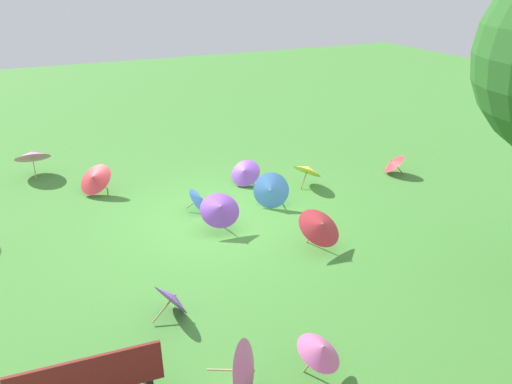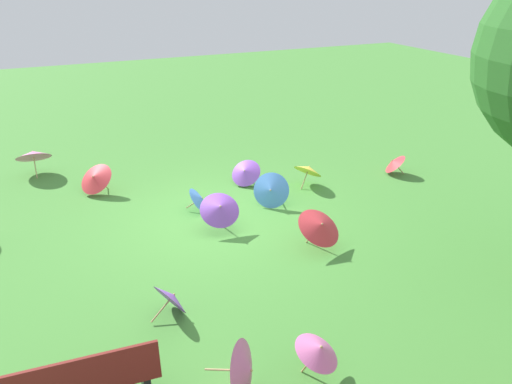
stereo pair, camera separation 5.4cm
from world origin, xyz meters
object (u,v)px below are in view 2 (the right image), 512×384
at_px(parasol_purple_0, 245,172).
at_px(parasol_pink_4, 246,370).
at_px(parasol_blue_0, 200,199).
at_px(parasol_purple_1, 220,208).
at_px(parasol_pink_3, 33,154).
at_px(parasol_purple_2, 172,297).
at_px(park_bench, 86,383).
at_px(parasol_red_0, 95,178).
at_px(parasol_red_4, 320,226).
at_px(parasol_blue_2, 271,190).
at_px(parasol_yellow_0, 308,169).
at_px(parasol_pink_0, 319,350).
at_px(parasol_red_2, 394,162).

distance_m(parasol_purple_0, parasol_pink_4, 6.40).
relative_size(parasol_blue_0, parasol_purple_1, 0.83).
height_order(parasol_pink_3, parasol_purple_2, parasol_pink_3).
distance_m(park_bench, parasol_red_0, 6.41).
bearing_deg(parasol_purple_0, parasol_purple_2, 54.04).
height_order(park_bench, parasol_red_4, park_bench).
bearing_deg(parasol_pink_4, parasol_purple_1, -106.77).
bearing_deg(park_bench, parasol_red_0, -99.19).
relative_size(parasol_purple_1, parasol_blue_2, 0.98).
bearing_deg(parasol_blue_2, park_bench, 43.82).
xyz_separation_m(parasol_red_0, parasol_pink_3, (1.16, -1.81, 0.14)).
distance_m(parasol_pink_3, parasol_yellow_0, 6.62).
bearing_deg(parasol_red_0, park_bench, 80.81).
distance_m(parasol_red_0, parasol_pink_0, 7.07).
bearing_deg(parasol_pink_3, parasol_pink_0, 107.66).
relative_size(parasol_purple_0, parasol_red_4, 0.91).
relative_size(parasol_blue_2, parasol_pink_4, 1.16).
distance_m(parasol_red_2, parasol_red_4, 4.27).
relative_size(parasol_blue_0, parasol_yellow_0, 0.81).
bearing_deg(parasol_red_2, parasol_red_0, -14.80).
distance_m(parasol_red_2, parasol_pink_3, 8.74).
bearing_deg(parasol_pink_0, parasol_purple_1, -93.96).
height_order(parasol_purple_1, parasol_blue_2, parasol_purple_1).
bearing_deg(parasol_pink_0, parasol_red_0, -76.82).
height_order(parasol_blue_0, parasol_yellow_0, parasol_yellow_0).
height_order(park_bench, parasol_pink_4, park_bench).
bearing_deg(parasol_blue_2, parasol_pink_4, 60.71).
bearing_deg(parasol_pink_0, park_bench, -11.80).
height_order(parasol_pink_0, parasol_blue_2, parasol_blue_2).
bearing_deg(parasol_purple_0, parasol_pink_3, -31.91).
xyz_separation_m(park_bench, parasol_pink_4, (-1.72, 0.46, -0.10)).
bearing_deg(parasol_purple_2, parasol_pink_4, 100.79).
xyz_separation_m(park_bench, parasol_pink_3, (0.13, -8.14, 0.05)).
relative_size(parasol_red_0, parasol_red_4, 1.01).
distance_m(parasol_blue_0, parasol_pink_3, 4.71).
xyz_separation_m(parasol_pink_3, parasol_yellow_0, (-5.70, 3.38, -0.11)).
relative_size(park_bench, parasol_purple_2, 2.29).
distance_m(park_bench, parasol_red_2, 9.04).
xyz_separation_m(parasol_purple_1, parasol_blue_2, (-1.36, -0.59, -0.11)).
bearing_deg(parasol_pink_3, parasol_pink_4, 102.13).
distance_m(park_bench, parasol_pink_3, 8.14).
xyz_separation_m(parasol_pink_3, parasol_purple_2, (-1.49, 6.73, -0.24)).
relative_size(parasol_blue_0, parasol_red_4, 0.70).
xyz_separation_m(park_bench, parasol_pink_0, (-2.64, 0.55, -0.06)).
bearing_deg(parasol_red_0, parasol_purple_0, 164.11).
height_order(parasol_yellow_0, parasol_red_4, parasol_red_4).
xyz_separation_m(park_bench, parasol_red_2, (-7.82, -4.53, -0.17)).
distance_m(parasol_pink_0, parasol_purple_2, 2.34).
bearing_deg(parasol_red_4, parasol_blue_0, -58.68).
xyz_separation_m(parasol_blue_2, parasol_purple_2, (2.92, 2.69, -0.09)).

